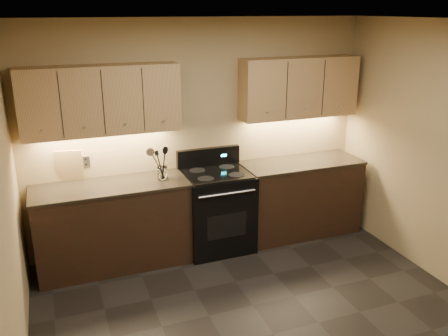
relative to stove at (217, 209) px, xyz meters
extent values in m
plane|color=black|center=(-0.08, -1.68, -0.48)|extent=(4.00, 4.00, 0.00)
plane|color=silver|center=(-0.08, -1.68, 2.12)|extent=(4.00, 4.00, 0.00)
cube|color=#9E8A5D|center=(-0.08, 0.32, 0.82)|extent=(4.00, 0.04, 2.60)
cube|color=#9E8A5D|center=(-2.08, -1.68, 0.82)|extent=(0.04, 4.00, 2.60)
cube|color=black|center=(-1.18, 0.02, -0.03)|extent=(1.60, 0.60, 0.90)
cube|color=#372F23|center=(-1.18, 0.02, 0.44)|extent=(1.62, 0.62, 0.03)
cube|color=black|center=(1.10, 0.02, -0.03)|extent=(1.44, 0.60, 0.90)
cube|color=#372F23|center=(1.10, 0.02, 0.44)|extent=(1.46, 0.62, 0.03)
cube|color=black|center=(0.00, -0.01, -0.02)|extent=(0.76, 0.65, 0.92)
cube|color=black|center=(0.00, -0.01, 0.45)|extent=(0.70, 0.60, 0.01)
cube|color=black|center=(0.00, 0.28, 0.55)|extent=(0.76, 0.07, 0.22)
cube|color=#19E5F2|center=(0.18, 0.24, 0.56)|extent=(0.06, 0.00, 0.03)
cylinder|color=silver|center=(0.00, -0.35, 0.32)|extent=(0.65, 0.02, 0.02)
cube|color=black|center=(0.00, -0.33, -0.07)|extent=(0.46, 0.00, 0.28)
cylinder|color=black|center=(-0.18, -0.16, 0.45)|extent=(0.18, 0.18, 0.00)
cylinder|color=black|center=(0.18, -0.16, 0.45)|extent=(0.18, 0.18, 0.00)
cylinder|color=black|center=(-0.18, 0.14, 0.45)|extent=(0.18, 0.18, 0.00)
cylinder|color=black|center=(0.18, 0.14, 0.45)|extent=(0.18, 0.18, 0.00)
cube|color=tan|center=(-1.18, 0.17, 1.32)|extent=(1.60, 0.30, 0.70)
cube|color=tan|center=(1.10, 0.17, 1.32)|extent=(1.44, 0.30, 0.70)
cube|color=#B2B5BA|center=(-1.38, 0.31, 0.64)|extent=(0.08, 0.01, 0.12)
cylinder|color=white|center=(-0.62, 0.01, 0.52)|extent=(0.14, 0.14, 0.14)
cylinder|color=white|center=(-0.62, 0.01, 0.46)|extent=(0.11, 0.11, 0.02)
cube|color=#D6BC73|center=(-1.55, 0.28, 0.63)|extent=(0.29, 0.12, 0.35)
camera|label=1|loc=(-1.70, -4.74, 2.21)|focal=38.00mm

